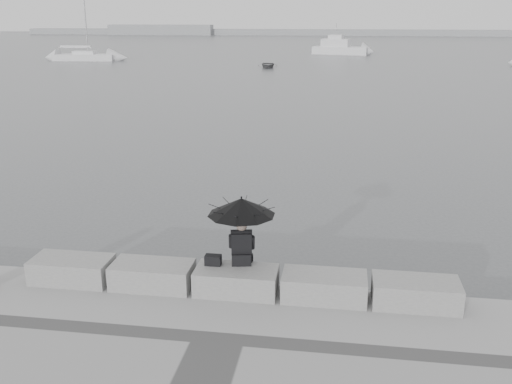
% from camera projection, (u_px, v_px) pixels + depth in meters
% --- Properties ---
extents(ground, '(360.00, 360.00, 0.00)m').
position_uv_depth(ground, '(241.00, 304.00, 11.75)').
color(ground, '#494C4E').
rests_on(ground, ground).
extents(stone_block_far_left, '(1.60, 0.80, 0.50)m').
position_uv_depth(stone_block_far_left, '(72.00, 270.00, 11.58)').
color(stone_block_far_left, slate).
rests_on(stone_block_far_left, promenade).
extents(stone_block_left, '(1.60, 0.80, 0.50)m').
position_uv_depth(stone_block_left, '(153.00, 275.00, 11.34)').
color(stone_block_left, slate).
rests_on(stone_block_left, promenade).
extents(stone_block_centre, '(1.60, 0.80, 0.50)m').
position_uv_depth(stone_block_centre, '(236.00, 281.00, 11.10)').
color(stone_block_centre, slate).
rests_on(stone_block_centre, promenade).
extents(stone_block_right, '(1.60, 0.80, 0.50)m').
position_uv_depth(stone_block_right, '(324.00, 287.00, 10.86)').
color(stone_block_right, slate).
rests_on(stone_block_right, promenade).
extents(stone_block_far_right, '(1.60, 0.80, 0.50)m').
position_uv_depth(stone_block_far_right, '(416.00, 293.00, 10.62)').
color(stone_block_far_right, slate).
rests_on(stone_block_far_right, promenade).
extents(seated_person, '(1.33, 1.33, 1.39)m').
position_uv_depth(seated_person, '(241.00, 214.00, 10.99)').
color(seated_person, black).
rests_on(seated_person, stone_block_centre).
extents(bag, '(0.32, 0.18, 0.20)m').
position_uv_depth(bag, '(213.00, 260.00, 11.19)').
color(bag, black).
rests_on(bag, stone_block_centre).
extents(distant_landmass, '(180.00, 8.00, 2.80)m').
position_uv_depth(distant_landmass, '(308.00, 32.00, 158.46)').
color(distant_landmass, gray).
rests_on(distant_landmass, ground).
extents(sailboat_left, '(7.97, 2.91, 12.90)m').
position_uv_depth(sailboat_left, '(85.00, 56.00, 73.03)').
color(sailboat_left, silver).
rests_on(sailboat_left, ground).
extents(motor_cruiser, '(8.52, 4.60, 4.50)m').
position_uv_depth(motor_cruiser, '(341.00, 48.00, 84.06)').
color(motor_cruiser, silver).
rests_on(motor_cruiser, ground).
extents(dinghy, '(3.47, 1.85, 0.56)m').
position_uv_depth(dinghy, '(268.00, 65.00, 63.48)').
color(dinghy, slate).
rests_on(dinghy, ground).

